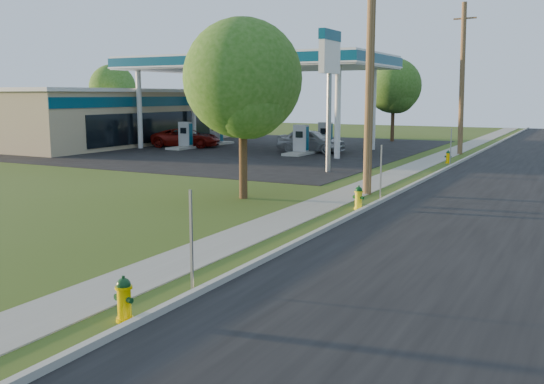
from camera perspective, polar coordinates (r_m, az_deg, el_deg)
The scene contains 24 objects.
road at distance 15.74m, azimuth 18.27°, elevation -5.19°, with size 8.00×120.00×0.02m, color black.
curb at distance 16.81m, azimuth 4.70°, elevation -3.63°, with size 0.15×120.00×0.15m, color #A6A398.
sidewalk at distance 17.56m, azimuth -0.57°, elevation -3.25°, with size 1.50×120.00×0.03m, color gray.
forecourt at distance 43.75m, azimuth -3.91°, elevation 4.16°, with size 26.00×28.00×0.02m, color black.
utility_pole_mid at distance 23.36m, azimuth 9.22°, elevation 11.89°, with size 1.40×0.32×9.80m.
utility_pole_far at distance 40.80m, azimuth 17.46°, elevation 10.15°, with size 1.40×0.32×9.50m.
sign_post_near at distance 11.76m, azimuth -7.60°, elevation -4.61°, with size 0.05×0.04×2.00m, color gray.
sign_post_mid at distance 22.29m, azimuth 10.21°, elevation 1.82°, with size 0.05×0.04×2.00m, color gray.
sign_post_far at distance 34.07m, azimuth 16.47°, elevation 4.07°, with size 0.05×0.04×2.00m, color gray.
gas_canopy at distance 42.63m, azimuth -1.65°, elevation 11.97°, with size 18.18×9.18×6.40m.
fuel_pump_nw at distance 43.43m, azimuth -8.13°, elevation 4.99°, with size 1.20×3.20×1.90m.
fuel_pump_ne at distance 38.86m, azimuth 2.73°, elevation 4.60°, with size 1.20×3.20×1.90m.
fuel_pump_sw at distance 46.72m, azimuth -5.25°, elevation 5.33°, with size 1.20×3.20×1.90m.
fuel_pump_se at distance 42.50m, azimuth 5.03°, elevation 4.96°, with size 1.20×3.20×1.90m.
convenience_store at distance 50.27m, azimuth -14.73°, elevation 6.95°, with size 10.40×22.40×4.25m.
price_pylon at distance 29.90m, azimuth 5.45°, elevation 12.25°, with size 0.34×2.04×6.85m.
tree_verge at distance 21.98m, azimuth -2.66°, elevation 10.20°, with size 4.30×4.30×6.52m.
tree_lot at distance 50.69m, azimuth 11.47°, elevation 9.57°, with size 4.44×4.44×6.74m.
tree_back at distance 60.95m, azimuth -14.74°, elevation 9.32°, with size 4.42×4.42×6.70m.
hydrant_near at distance 10.61m, azimuth -13.76°, elevation -9.77°, with size 0.41×0.37×0.79m.
hydrant_mid at distance 20.37m, azimuth 8.14°, elevation -0.53°, with size 0.42×0.37×0.80m.
hydrant_far at distance 35.27m, azimuth 16.24°, elevation 3.19°, with size 0.38×0.34×0.73m.
car_red at distance 44.79m, azimuth -8.06°, elevation 5.08°, with size 2.30×5.00×1.39m, color #6B0D08.
car_silver at distance 40.40m, azimuth 3.68°, elevation 4.84°, with size 1.84×4.56×1.55m, color #B3B6BB.
Camera 1 is at (6.90, -5.10, 3.77)m, focal length 40.00 mm.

